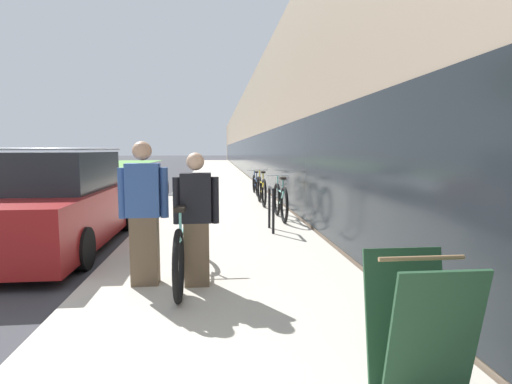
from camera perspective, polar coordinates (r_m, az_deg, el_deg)
The scene contains 13 objects.
sidewalk_slab at distance 24.30m, azimuth -5.47°, elevation 2.25°, with size 3.44×70.00×0.11m.
storefront_facade at distance 32.99m, azimuth 6.30°, elevation 7.84°, with size 10.01×70.00×5.42m.
lawn_strip at distance 30.43m, azimuth -27.44°, elevation 2.28°, with size 6.31×70.00×0.03m.
tandem_bicycle at distance 4.97m, azimuth -10.18°, elevation -7.48°, with size 0.52×2.37×0.96m.
person_rider at distance 4.61m, azimuth -8.53°, elevation -3.89°, with size 0.52×0.20×1.53m.
person_bystander at distance 4.75m, azimuth -15.72°, elevation -2.96°, with size 0.56×0.22×1.65m.
bike_rack_hoop at distance 7.65m, azimuth 2.20°, elevation -1.78°, with size 0.05×0.60×0.84m.
cruiser_bike_nearest at distance 8.99m, azimuth 3.50°, elevation -1.29°, with size 0.52×1.78×0.98m.
cruiser_bike_middle at distance 11.37m, azimuth 0.80°, elevation 0.27°, with size 0.52×1.89×0.97m.
cruiser_bike_farthest at distance 13.94m, azimuth -0.07°, elevation 1.13°, with size 0.52×1.74×0.83m.
sandwich_board_sign at distance 2.87m, azimuth 22.23°, elevation -17.10°, with size 0.56×0.56×0.90m.
parked_sedan_curbside at distance 7.56m, azimuth -26.19°, elevation -1.65°, with size 1.80×4.62×1.70m.
vintage_roadster_curbside at distance 13.37m, azimuth -16.97°, elevation 0.61°, with size 1.81×4.30×1.05m.
Camera 1 is at (4.61, -3.24, 1.67)m, focal length 28.00 mm.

